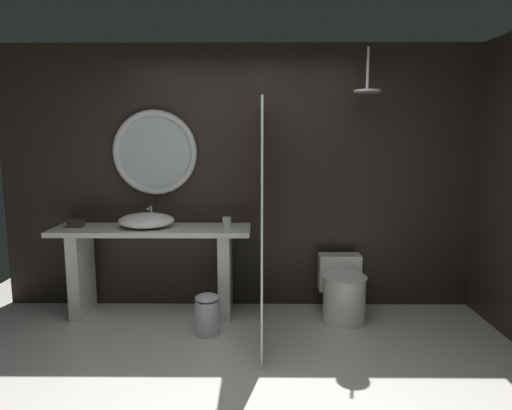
{
  "coord_description": "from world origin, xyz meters",
  "views": [
    {
      "loc": [
        0.17,
        -2.62,
        1.72
      ],
      "look_at": [
        0.14,
        0.97,
        1.17
      ],
      "focal_mm": 31.75,
      "sensor_mm": 36.0,
      "label": 1
    }
  ],
  "objects_px": {
    "vessel_sink": "(146,220)",
    "tumbler_cup": "(227,222)",
    "round_wall_mirror": "(155,152)",
    "toilet": "(343,291)",
    "tissue_box": "(76,223)",
    "waste_bin": "(207,314)",
    "rain_shower_head": "(367,88)"
  },
  "relations": [
    {
      "from": "round_wall_mirror",
      "to": "rain_shower_head",
      "type": "xyz_separation_m",
      "value": [
        1.99,
        -0.27,
        0.59
      ]
    },
    {
      "from": "tissue_box",
      "to": "round_wall_mirror",
      "type": "xyz_separation_m",
      "value": [
        0.73,
        0.21,
        0.66
      ]
    },
    {
      "from": "rain_shower_head",
      "to": "toilet",
      "type": "distance_m",
      "value": 1.88
    },
    {
      "from": "vessel_sink",
      "to": "tumbler_cup",
      "type": "relative_size",
      "value": 4.95
    },
    {
      "from": "tumbler_cup",
      "to": "rain_shower_head",
      "type": "bearing_deg",
      "value": -0.8
    },
    {
      "from": "round_wall_mirror",
      "to": "toilet",
      "type": "bearing_deg",
      "value": -10.43
    },
    {
      "from": "tissue_box",
      "to": "tumbler_cup",
      "type": "bearing_deg",
      "value": -1.5
    },
    {
      "from": "tumbler_cup",
      "to": "waste_bin",
      "type": "relative_size",
      "value": 0.29
    },
    {
      "from": "round_wall_mirror",
      "to": "rain_shower_head",
      "type": "relative_size",
      "value": 2.11
    },
    {
      "from": "vessel_sink",
      "to": "round_wall_mirror",
      "type": "xyz_separation_m",
      "value": [
        0.05,
        0.24,
        0.63
      ]
    },
    {
      "from": "tumbler_cup",
      "to": "tissue_box",
      "type": "height_order",
      "value": "tumbler_cup"
    },
    {
      "from": "tumbler_cup",
      "to": "toilet",
      "type": "xyz_separation_m",
      "value": [
        1.1,
        -0.09,
        -0.64
      ]
    },
    {
      "from": "vessel_sink",
      "to": "rain_shower_head",
      "type": "xyz_separation_m",
      "value": [
        2.03,
        -0.02,
        1.22
      ]
    },
    {
      "from": "rain_shower_head",
      "to": "waste_bin",
      "type": "relative_size",
      "value": 1.07
    },
    {
      "from": "vessel_sink",
      "to": "toilet",
      "type": "bearing_deg",
      "value": -2.76
    },
    {
      "from": "vessel_sink",
      "to": "waste_bin",
      "type": "distance_m",
      "value": 1.06
    },
    {
      "from": "toilet",
      "to": "rain_shower_head",
      "type": "bearing_deg",
      "value": 21.08
    },
    {
      "from": "tissue_box",
      "to": "round_wall_mirror",
      "type": "relative_size",
      "value": 0.16
    },
    {
      "from": "vessel_sink",
      "to": "tumbler_cup",
      "type": "height_order",
      "value": "vessel_sink"
    },
    {
      "from": "waste_bin",
      "to": "toilet",
      "type": "bearing_deg",
      "value": 16.01
    },
    {
      "from": "tumbler_cup",
      "to": "tissue_box",
      "type": "bearing_deg",
      "value": 178.5
    },
    {
      "from": "vessel_sink",
      "to": "tumbler_cup",
      "type": "bearing_deg",
      "value": -0.33
    },
    {
      "from": "toilet",
      "to": "round_wall_mirror",
      "type": "bearing_deg",
      "value": 169.57
    },
    {
      "from": "vessel_sink",
      "to": "round_wall_mirror",
      "type": "height_order",
      "value": "round_wall_mirror"
    },
    {
      "from": "tissue_box",
      "to": "waste_bin",
      "type": "xyz_separation_m",
      "value": [
        1.3,
        -0.48,
        -0.71
      ]
    },
    {
      "from": "tissue_box",
      "to": "toilet",
      "type": "height_order",
      "value": "tissue_box"
    },
    {
      "from": "tumbler_cup",
      "to": "round_wall_mirror",
      "type": "bearing_deg",
      "value": 160.87
    },
    {
      "from": "round_wall_mirror",
      "to": "toilet",
      "type": "height_order",
      "value": "round_wall_mirror"
    },
    {
      "from": "tumbler_cup",
      "to": "vessel_sink",
      "type": "bearing_deg",
      "value": 179.67
    },
    {
      "from": "tumbler_cup",
      "to": "round_wall_mirror",
      "type": "xyz_separation_m",
      "value": [
        -0.72,
        0.25,
        0.65
      ]
    },
    {
      "from": "rain_shower_head",
      "to": "toilet",
      "type": "bearing_deg",
      "value": -158.92
    },
    {
      "from": "round_wall_mirror",
      "to": "waste_bin",
      "type": "distance_m",
      "value": 1.64
    }
  ]
}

